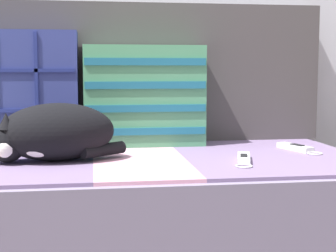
{
  "coord_description": "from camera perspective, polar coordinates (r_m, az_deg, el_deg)",
  "views": [
    {
      "loc": [
        0.0,
        -1.5,
        0.69
      ],
      "look_at": [
        0.23,
        0.04,
        0.52
      ],
      "focal_mm": 55.0,
      "sensor_mm": 36.0,
      "label": 1
    }
  ],
  "objects": [
    {
      "name": "couch",
      "position": [
        1.69,
        -8.22,
        -10.42
      ],
      "size": [
        1.79,
        0.86,
        0.42
      ],
      "color": "gray",
      "rests_on": "ground_plane"
    },
    {
      "name": "sofa_backrest",
      "position": [
        1.98,
        -8.48,
        5.82
      ],
      "size": [
        1.75,
        0.14,
        0.52
      ],
      "color": "#474242",
      "rests_on": "couch"
    },
    {
      "name": "throw_pillow_quilted",
      "position": [
        1.85,
        -16.22,
        3.87
      ],
      "size": [
        0.4,
        0.14,
        0.4
      ],
      "color": "navy",
      "rests_on": "couch"
    },
    {
      "name": "throw_pillow_striped",
      "position": [
        1.85,
        -2.67,
        3.36
      ],
      "size": [
        0.43,
        0.14,
        0.36
      ],
      "color": "#4C9366",
      "rests_on": "couch"
    },
    {
      "name": "sleeping_cat",
      "position": [
        1.57,
        -12.85,
        -0.85
      ],
      "size": [
        0.41,
        0.25,
        0.17
      ],
      "color": "black",
      "rests_on": "couch"
    },
    {
      "name": "game_remote_near",
      "position": [
        1.54,
        8.38,
        -3.62
      ],
      "size": [
        0.09,
        0.19,
        0.02
      ],
      "color": "white",
      "rests_on": "couch"
    },
    {
      "name": "game_remote_far",
      "position": [
        1.79,
        14.03,
        -2.36
      ],
      "size": [
        0.1,
        0.2,
        0.02
      ],
      "color": "white",
      "rests_on": "couch"
    }
  ]
}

